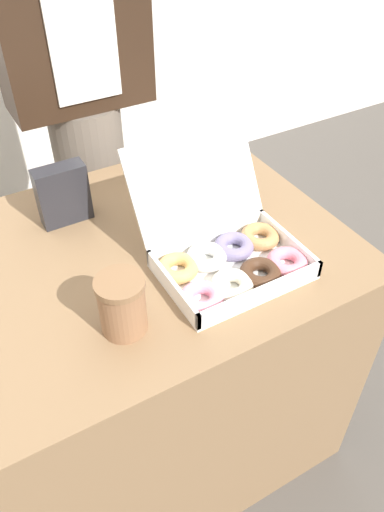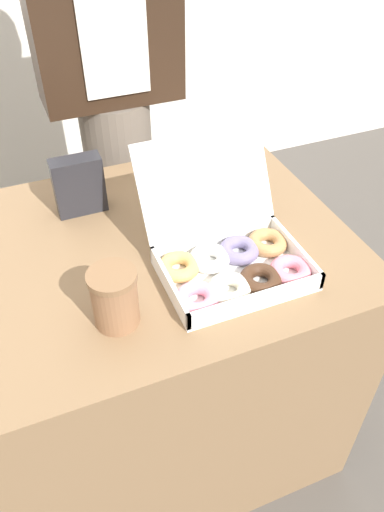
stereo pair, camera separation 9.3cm
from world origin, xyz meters
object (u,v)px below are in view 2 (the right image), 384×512
Objects in this scene: coffee_cup at (115,298)px; donut_box at (230,257)px; napkin_holder at (79,186)px; person_customer at (110,77)px.

donut_box is at bearing 10.76° from coffee_cup.
donut_box is at bearing -53.70° from napkin_holder.
donut_box is 2.68× the size of coffee_cup.
donut_box reaches higher than napkin_holder.
person_customer reaches higher than donut_box.
napkin_holder is at bearing 87.16° from coffee_cup.
napkin_holder is 0.38m from person_customer.
person_customer is at bearing 62.63° from napkin_holder.
person_customer is (0.17, 0.33, 0.10)m from napkin_holder.
napkin_holder is 0.08× the size of person_customer.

